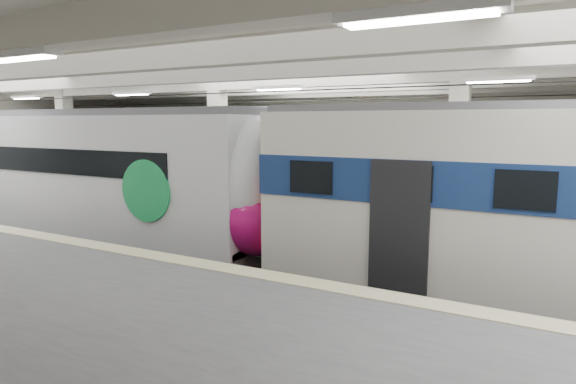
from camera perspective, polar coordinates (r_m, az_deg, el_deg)
The scene contains 3 objects.
station_hall at distance 11.46m, azimuth -10.32°, elevation 4.70°, with size 36.00×24.00×5.75m.
modern_emu at distance 15.80m, azimuth -18.69°, elevation 1.29°, with size 13.32×2.75×4.32m.
far_train at distance 22.22m, azimuth -14.79°, elevation 3.88°, with size 14.08×2.88×4.49m.
Camera 1 is at (7.15, -10.68, 3.95)m, focal length 30.00 mm.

